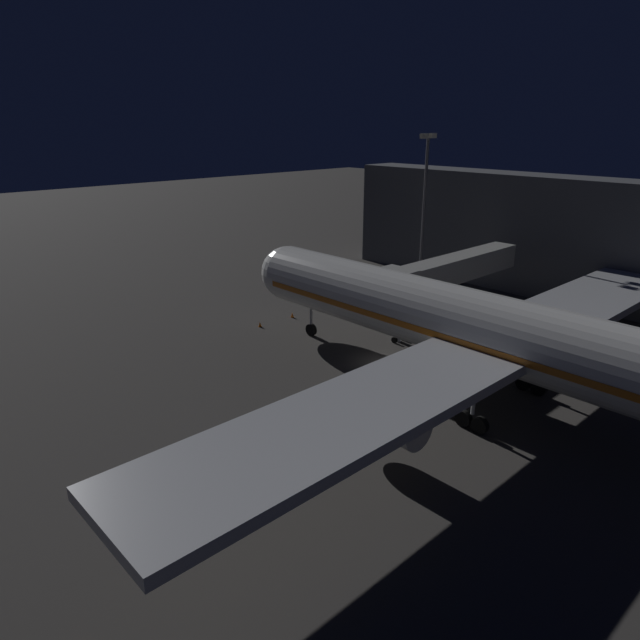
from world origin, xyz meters
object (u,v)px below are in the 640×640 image
object	(u,v)px
airliner_at_gate	(523,342)
apron_floodlight_mast	(425,198)
traffic_cone_nose_port	(292,315)
jet_bridge	(442,272)
traffic_cone_nose_starboard	(260,324)

from	to	relation	value
airliner_at_gate	apron_floodlight_mast	bearing A→B (deg)	-132.20
apron_floodlight_mast	traffic_cone_nose_port	distance (m)	25.59
jet_bridge	traffic_cone_nose_starboard	distance (m)	19.33
airliner_at_gate	jet_bridge	world-z (taller)	airliner_at_gate
traffic_cone_nose_port	traffic_cone_nose_starboard	size ratio (longest dim) A/B	1.00
airliner_at_gate	traffic_cone_nose_starboard	xyz separation A→B (m)	(2.20, -27.53, -5.37)
jet_bridge	traffic_cone_nose_starboard	world-z (taller)	jet_bridge
jet_bridge	traffic_cone_nose_port	size ratio (longest dim) A/B	38.83
airliner_at_gate	apron_floodlight_mast	size ratio (longest dim) A/B	3.12
traffic_cone_nose_port	apron_floodlight_mast	bearing A→B (deg)	-178.56
traffic_cone_nose_port	traffic_cone_nose_starboard	world-z (taller)	same
jet_bridge	traffic_cone_nose_starboard	xyz separation A→B (m)	(13.71, -12.48, -5.48)
airliner_at_gate	apron_floodlight_mast	xyz separation A→B (m)	(-25.50, -28.12, 5.19)
jet_bridge	traffic_cone_nose_starboard	size ratio (longest dim) A/B	38.83
traffic_cone_nose_port	jet_bridge	bearing A→B (deg)	126.73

